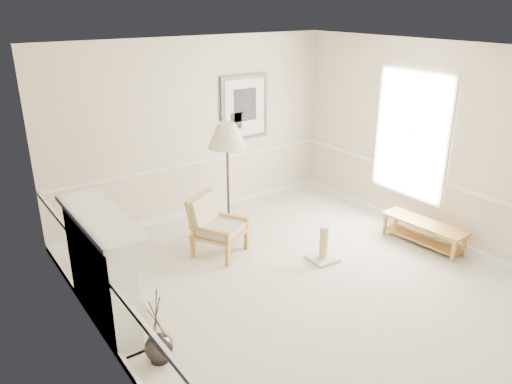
# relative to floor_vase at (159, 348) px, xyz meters

# --- Properties ---
(ground) EXTENTS (5.50, 5.50, 0.00)m
(ground) POSITION_rel_floor_vase_xyz_m (2.15, 0.36, -0.15)
(ground) COLOR silver
(ground) RESTS_ON ground
(room) EXTENTS (5.04, 5.54, 2.92)m
(room) POSITION_rel_floor_vase_xyz_m (2.29, 0.44, 1.71)
(room) COLOR beige
(room) RESTS_ON ground
(fireplace) EXTENTS (0.64, 1.64, 1.31)m
(fireplace) POSITION_rel_floor_vase_xyz_m (-0.19, 0.96, 0.49)
(fireplace) COLOR white
(fireplace) RESTS_ON ground
(floor_vase) EXTENTS (0.29, 0.29, 0.84)m
(floor_vase) POSITION_rel_floor_vase_xyz_m (0.00, 0.00, 0.00)
(floor_vase) COLOR black
(floor_vase) RESTS_ON ground
(armchair) EXTENTS (0.88, 0.90, 0.85)m
(armchair) POSITION_rel_floor_vase_xyz_m (1.65, 1.70, 0.30)
(armchair) COLOR #AC7337
(armchair) RESTS_ON ground
(floor_lamp) EXTENTS (0.71, 0.71, 1.78)m
(floor_lamp) POSITION_rel_floor_vase_xyz_m (2.09, 2.01, 1.40)
(floor_lamp) COLOR black
(floor_lamp) RESTS_ON ground
(bench) EXTENTS (0.47, 1.29, 0.36)m
(bench) POSITION_rel_floor_vase_xyz_m (4.30, 0.13, 0.09)
(bench) COLOR #AC7337
(bench) RESTS_ON ground
(scratching_post) EXTENTS (0.39, 0.39, 0.52)m
(scratching_post) POSITION_rel_floor_vase_xyz_m (2.75, 0.60, 0.01)
(scratching_post) COLOR beige
(scratching_post) RESTS_ON ground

